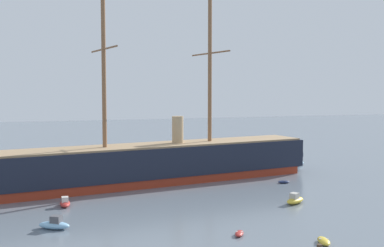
% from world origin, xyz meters
% --- Properties ---
extents(tall_ship, '(62.07, 15.53, 29.97)m').
position_xyz_m(tall_ship, '(0.58, 45.56, 3.21)').
color(tall_ship, maroon).
rests_on(tall_ship, ground).
extents(dinghy_foreground_right, '(1.69, 2.60, 0.57)m').
position_xyz_m(dinghy_foreground_right, '(7.79, 11.22, 0.29)').
color(dinghy_foreground_right, gold).
rests_on(dinghy_foreground_right, ground).
extents(dinghy_near_centre, '(1.74, 2.03, 0.45)m').
position_xyz_m(dinghy_near_centre, '(1.13, 16.23, 0.23)').
color(dinghy_near_centre, '#B22D28').
rests_on(dinghy_near_centre, ground).
extents(motorboat_mid_left, '(3.72, 3.00, 1.46)m').
position_xyz_m(motorboat_mid_left, '(-16.67, 24.67, 0.51)').
color(motorboat_mid_left, '#7FB2D6').
rests_on(motorboat_mid_left, ground).
extents(motorboat_mid_right, '(3.69, 2.95, 1.44)m').
position_xyz_m(motorboat_mid_right, '(13.62, 26.28, 0.51)').
color(motorboat_mid_right, gold).
rests_on(motorboat_mid_right, ground).
extents(motorboat_alongside_bow, '(1.38, 3.08, 1.28)m').
position_xyz_m(motorboat_alongside_bow, '(-14.94, 34.41, 0.45)').
color(motorboat_alongside_bow, '#B22D28').
rests_on(motorboat_alongside_bow, ground).
extents(dinghy_alongside_stern, '(1.98, 1.08, 0.44)m').
position_xyz_m(dinghy_alongside_stern, '(18.95, 38.54, 0.22)').
color(dinghy_alongside_stern, '#1E284C').
rests_on(dinghy_alongside_stern, ground).
extents(motorboat_far_right, '(3.86, 3.43, 1.54)m').
position_xyz_m(motorboat_far_right, '(30.53, 53.17, 0.54)').
color(motorboat_far_right, '#7FB2D6').
rests_on(motorboat_far_right, ground).
extents(dinghy_distant_centre, '(2.80, 1.96, 0.61)m').
position_xyz_m(dinghy_distant_centre, '(0.40, 65.31, 0.31)').
color(dinghy_distant_centre, silver).
rests_on(dinghy_distant_centre, ground).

